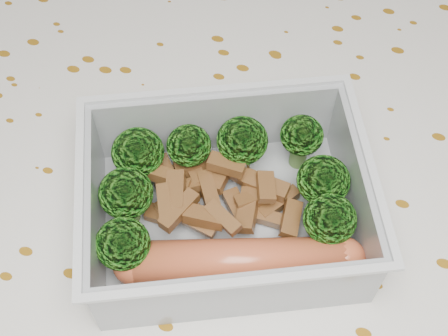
% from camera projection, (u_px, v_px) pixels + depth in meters
% --- Properties ---
extents(dining_table, '(1.40, 0.90, 0.75)m').
position_uv_depth(dining_table, '(228.00, 255.00, 0.48)').
color(dining_table, brown).
rests_on(dining_table, ground).
extents(tablecloth, '(1.46, 0.96, 0.19)m').
position_uv_depth(tablecloth, '(229.00, 224.00, 0.44)').
color(tablecloth, white).
rests_on(tablecloth, dining_table).
extents(lunch_container, '(0.21, 0.19, 0.06)m').
position_uv_depth(lunch_container, '(226.00, 209.00, 0.38)').
color(lunch_container, '#B6BCC3').
rests_on(lunch_container, tablecloth).
extents(broccoli_florets, '(0.15, 0.13, 0.04)m').
position_uv_depth(broccoli_florets, '(218.00, 178.00, 0.37)').
color(broccoli_florets, '#608C3F').
rests_on(broccoli_florets, lunch_container).
extents(meat_pile, '(0.10, 0.07, 0.03)m').
position_uv_depth(meat_pile, '(214.00, 194.00, 0.38)').
color(meat_pile, brown).
rests_on(meat_pile, lunch_container).
extents(sausage, '(0.14, 0.07, 0.03)m').
position_uv_depth(sausage, '(239.00, 261.00, 0.36)').
color(sausage, '#CA5933').
rests_on(sausage, lunch_container).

